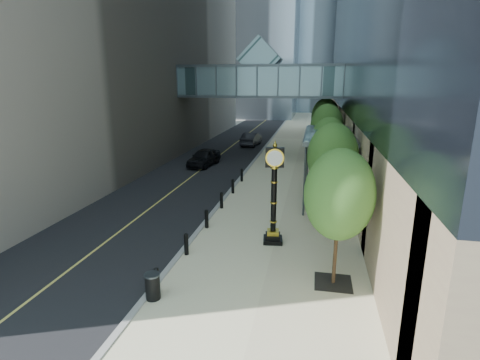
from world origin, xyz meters
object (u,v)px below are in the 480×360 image
at_px(car_near, 204,157).
at_px(trash_bin, 153,287).
at_px(street_clock, 274,201).
at_px(car_far, 251,139).
at_px(pedestrian, 310,198).

bearing_deg(car_near, trash_bin, -70.66).
height_order(street_clock, car_near, street_clock).
height_order(street_clock, car_far, street_clock).
distance_m(street_clock, car_far, 28.12).
bearing_deg(street_clock, car_near, 110.67).
height_order(trash_bin, car_near, car_near).
xyz_separation_m(pedestrian, car_far, (-7.36, 23.11, -0.20)).
relative_size(trash_bin, car_far, 0.19).
height_order(pedestrian, car_far, pedestrian).
distance_m(trash_bin, car_near, 21.73).
distance_m(street_clock, pedestrian, 4.82).
distance_m(pedestrian, car_near, 14.85).
bearing_deg(car_near, car_far, 86.21).
xyz_separation_m(car_near, car_far, (2.36, 11.88, -0.01)).
bearing_deg(car_far, street_clock, 106.89).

